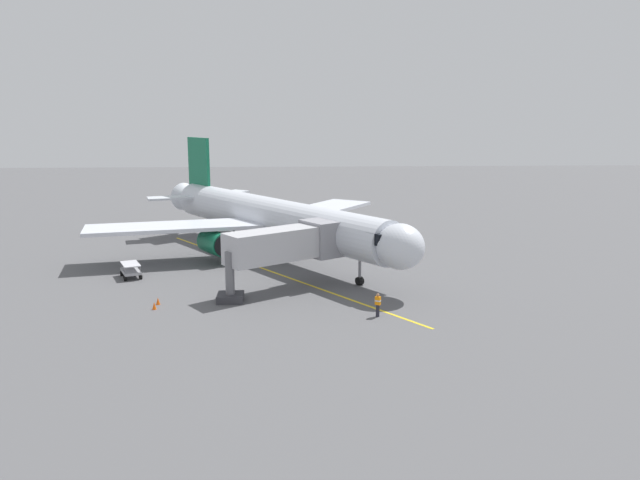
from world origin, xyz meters
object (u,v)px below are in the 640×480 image
(airplane, at_px, (270,217))
(safety_cone_wing_port, at_px, (411,258))
(safety_cone_nose_left, at_px, (154,306))
(safety_cone_nose_right, at_px, (388,258))
(baggage_cart_near_nose, at_px, (131,270))
(jet_bridge, at_px, (290,244))
(ground_crew_marshaller, at_px, (378,305))
(safety_cone_wing_starboard, at_px, (158,301))

(airplane, bearing_deg, safety_cone_wing_port, 168.05)
(safety_cone_nose_left, bearing_deg, safety_cone_nose_right, -143.25)
(airplane, xyz_separation_m, baggage_cart_near_nose, (12.08, 7.85, -3.35))
(safety_cone_nose_left, height_order, safety_cone_nose_right, same)
(jet_bridge, height_order, safety_cone_nose_left, jet_bridge)
(ground_crew_marshaller, bearing_deg, jet_bridge, -50.69)
(ground_crew_marshaller, distance_m, baggage_cart_near_nose, 23.50)
(airplane, height_order, jet_bridge, airplane)
(baggage_cart_near_nose, xyz_separation_m, safety_cone_nose_right, (-23.73, -5.29, -0.38))
(ground_crew_marshaller, height_order, safety_cone_nose_right, ground_crew_marshaller)
(baggage_cart_near_nose, height_order, safety_cone_nose_right, baggage_cart_near_nose)
(baggage_cart_near_nose, relative_size, safety_cone_wing_starboard, 5.34)
(jet_bridge, bearing_deg, baggage_cart_near_nose, -17.70)
(airplane, xyz_separation_m, safety_cone_nose_right, (-11.65, 2.57, -3.73))
(jet_bridge, xyz_separation_m, safety_cone_nose_left, (10.08, 4.99, -3.49))
(safety_cone_nose_left, bearing_deg, jet_bridge, -153.69)
(jet_bridge, xyz_separation_m, safety_cone_wing_port, (-11.86, -9.41, -3.49))
(baggage_cart_near_nose, distance_m, safety_cone_nose_left, 10.27)
(ground_crew_marshaller, bearing_deg, safety_cone_wing_starboard, -12.99)
(jet_bridge, relative_size, baggage_cart_near_nose, 3.56)
(safety_cone_wing_port, distance_m, safety_cone_wing_starboard, 25.57)
(airplane, bearing_deg, jet_bridge, 99.07)
(safety_cone_nose_left, xyz_separation_m, safety_cone_nose_right, (-19.76, -14.76, 0.00))
(airplane, xyz_separation_m, safety_cone_wing_starboard, (8.08, 16.12, -3.73))
(baggage_cart_near_nose, distance_m, safety_cone_wing_port, 26.38)
(safety_cone_nose_left, bearing_deg, safety_cone_wing_port, -146.73)
(safety_cone_nose_left, height_order, safety_cone_wing_starboard, same)
(safety_cone_nose_left, xyz_separation_m, safety_cone_wing_port, (-21.94, -14.40, 0.00))
(safety_cone_wing_starboard, bearing_deg, airplane, -116.61)
(ground_crew_marshaller, relative_size, safety_cone_wing_starboard, 3.11)
(jet_bridge, bearing_deg, airplane, -80.93)
(airplane, bearing_deg, baggage_cart_near_nose, 33.03)
(safety_cone_nose_right, bearing_deg, safety_cone_wing_port, 170.66)
(ground_crew_marshaller, bearing_deg, safety_cone_wing_port, -108.62)
(baggage_cart_near_nose, relative_size, safety_cone_nose_right, 5.34)
(ground_crew_marshaller, xyz_separation_m, safety_cone_nose_left, (16.24, -2.53, -0.61))
(safety_cone_wing_port, bearing_deg, safety_cone_nose_right, -9.34)
(airplane, bearing_deg, safety_cone_wing_starboard, 63.39)
(baggage_cart_near_nose, distance_m, safety_cone_nose_right, 24.31)
(jet_bridge, distance_m, safety_cone_nose_left, 11.78)
(airplane, bearing_deg, safety_cone_nose_right, 167.57)
(jet_bridge, height_order, safety_cone_wing_starboard, jet_bridge)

